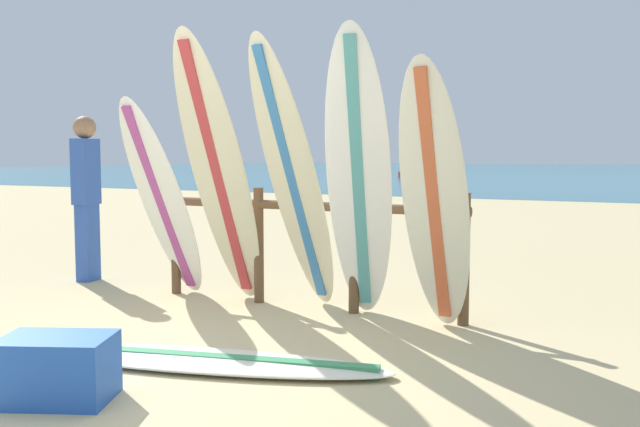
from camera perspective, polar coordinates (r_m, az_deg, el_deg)
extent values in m
plane|color=#CCB784|center=(4.59, -17.71, -12.55)|extent=(120.00, 120.00, 0.00)
cube|color=teal|center=(61.20, 23.88, 3.19)|extent=(120.00, 80.00, 0.01)
cylinder|color=brown|center=(6.92, -11.77, -2.11)|extent=(0.09, 0.09, 1.06)
cylinder|color=brown|center=(6.37, -5.05, -2.62)|extent=(0.09, 0.09, 1.06)
cylinder|color=brown|center=(5.93, 2.81, -3.17)|extent=(0.09, 0.09, 1.06)
cylinder|color=brown|center=(5.62, 11.74, -3.72)|extent=(0.09, 0.09, 1.06)
cylinder|color=brown|center=(6.10, -1.27, 0.64)|extent=(2.96, 0.08, 0.08)
ellipsoid|color=white|center=(6.57, -12.81, 1.08)|extent=(0.60, 0.97, 1.87)
cube|color=#A53F8C|center=(6.57, -12.81, 1.08)|extent=(0.16, 0.88, 1.73)
ellipsoid|color=beige|center=(6.10, -8.28, 3.26)|extent=(0.58, 1.12, 2.38)
cube|color=#B73338|center=(6.10, -8.28, 3.26)|extent=(0.14, 1.03, 2.20)
ellipsoid|color=beige|center=(5.80, -2.17, 2.86)|extent=(0.57, 1.14, 2.31)
cube|color=#3372B2|center=(5.80, -2.17, 2.86)|extent=(0.17, 1.03, 2.13)
ellipsoid|color=white|center=(5.57, 3.20, 3.02)|extent=(0.68, 0.89, 2.36)
cube|color=teal|center=(5.57, 3.20, 3.02)|extent=(0.25, 0.76, 2.17)
ellipsoid|color=silver|center=(5.26, 9.39, 1.29)|extent=(0.57, 0.72, 2.07)
cube|color=#CC5933|center=(5.26, 9.39, 1.29)|extent=(0.14, 0.65, 1.91)
ellipsoid|color=silver|center=(4.65, -10.10, -11.73)|extent=(2.64, 1.12, 0.07)
cube|color=#388C59|center=(4.65, -10.10, -11.73)|extent=(2.34, 0.65, 0.08)
cube|color=#3359B2|center=(7.86, -18.52, -2.28)|extent=(0.19, 0.25, 0.83)
cube|color=#3359B2|center=(7.81, -18.67, 3.28)|extent=(0.22, 0.31, 0.70)
sphere|color=#997051|center=(7.81, -18.77, 6.71)|extent=(0.24, 0.24, 0.24)
cube|color=#B22D28|center=(39.95, 7.72, 3.14)|extent=(2.30, 2.23, 0.35)
cube|color=silver|center=(39.94, 7.73, 3.65)|extent=(1.02, 1.00, 0.36)
cube|color=blue|center=(4.18, -20.83, -11.83)|extent=(0.71, 0.61, 0.36)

